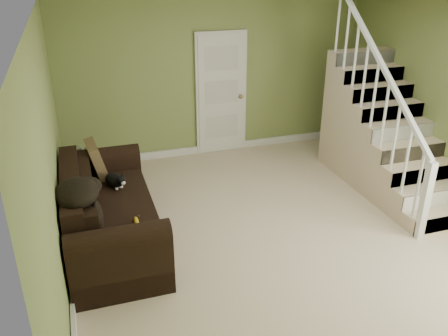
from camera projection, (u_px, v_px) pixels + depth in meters
floor at (280, 232)px, 5.85m from camera, size 5.00×5.50×0.01m
ceiling at (292, 12)px, 4.76m from camera, size 5.00×5.50×0.01m
wall_back at (215, 76)px, 7.68m from camera, size 5.00×0.04×2.60m
wall_left at (50, 161)px, 4.61m from camera, size 0.04×5.50×2.60m
baseboard_back at (216, 148)px, 8.17m from camera, size 5.00×0.04×0.12m
baseboard_left at (71, 265)px, 5.14m from camera, size 0.04×5.50×0.12m
baseboard_right at (445, 198)px, 6.51m from camera, size 0.04×5.50×0.12m
door at (221, 94)px, 7.79m from camera, size 0.86×0.12×2.02m
staircase at (379, 138)px, 6.97m from camera, size 1.00×2.51×2.82m
sofa at (107, 216)px, 5.52m from camera, size 1.00×2.33×0.92m
side_table at (84, 184)px, 6.36m from camera, size 0.62×0.62×0.82m
cat at (115, 181)px, 5.82m from camera, size 0.32×0.46×0.23m
banana at (136, 221)px, 5.08m from camera, size 0.05×0.18×0.05m
throw_pillow at (97, 161)px, 6.10m from camera, size 0.28×0.51×0.50m
throw_blanket at (76, 192)px, 4.76m from camera, size 0.45×0.59×0.24m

